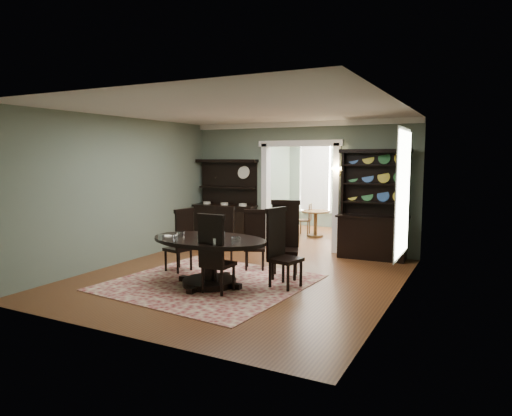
{
  "coord_description": "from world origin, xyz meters",
  "views": [
    {
      "loc": [
        3.97,
        -7.06,
        2.2
      ],
      "look_at": [
        0.05,
        0.6,
        1.22
      ],
      "focal_mm": 32.0,
      "sensor_mm": 36.0,
      "label": 1
    }
  ],
  "objects_px": {
    "sideboard": "(226,214)",
    "dining_table": "(209,253)",
    "welsh_dresser": "(373,219)",
    "parlor_table": "(315,220)"
  },
  "relations": [
    {
      "from": "sideboard",
      "to": "welsh_dresser",
      "type": "relative_size",
      "value": 0.9
    },
    {
      "from": "parlor_table",
      "to": "welsh_dresser",
      "type": "bearing_deg",
      "value": -44.27
    },
    {
      "from": "sideboard",
      "to": "welsh_dresser",
      "type": "distance_m",
      "value": 3.69
    },
    {
      "from": "dining_table",
      "to": "welsh_dresser",
      "type": "distance_m",
      "value": 3.95
    },
    {
      "from": "dining_table",
      "to": "sideboard",
      "type": "xyz_separation_m",
      "value": [
        -1.69,
        3.41,
        0.17
      ]
    },
    {
      "from": "dining_table",
      "to": "welsh_dresser",
      "type": "relative_size",
      "value": 0.88
    },
    {
      "from": "dining_table",
      "to": "welsh_dresser",
      "type": "xyz_separation_m",
      "value": [
        1.99,
        3.4,
        0.28
      ]
    },
    {
      "from": "sideboard",
      "to": "dining_table",
      "type": "bearing_deg",
      "value": -69.15
    },
    {
      "from": "dining_table",
      "to": "sideboard",
      "type": "relative_size",
      "value": 0.98
    },
    {
      "from": "welsh_dresser",
      "to": "dining_table",
      "type": "bearing_deg",
      "value": -122.86
    }
  ]
}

